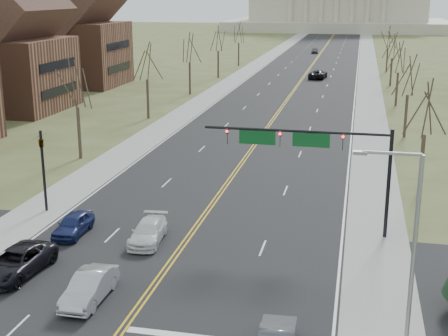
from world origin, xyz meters
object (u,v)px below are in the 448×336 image
at_px(car_sb_outer_lead, 16,262).
at_px(car_far_nb, 318,74).
at_px(signal_left, 43,162).
at_px(car_sb_inner_second, 148,232).
at_px(car_sb_outer_second, 73,224).
at_px(car_far_sb, 315,51).
at_px(street_light, 409,240).
at_px(car_sb_inner_lead, 90,287).
at_px(signal_mast, 310,147).

xyz_separation_m(car_sb_outer_lead, car_far_nb, (10.79, 87.40, 0.08)).
distance_m(signal_left, car_sb_inner_second, 10.48).
bearing_deg(car_sb_inner_second, car_far_nb, 81.53).
xyz_separation_m(signal_left, car_sb_outer_second, (3.98, -3.88, -3.01)).
distance_m(car_sb_inner_second, car_far_sb, 130.80).
height_order(signal_left, car_far_nb, signal_left).
xyz_separation_m(street_light, car_sb_outer_lead, (-20.73, 3.32, -4.46)).
bearing_deg(car_sb_outer_second, car_sb_inner_lead, -60.64).
height_order(car_sb_inner_second, car_far_nb, car_far_nb).
xyz_separation_m(car_sb_inner_lead, car_sb_inner_second, (0.37, 8.15, -0.07)).
distance_m(street_light, car_far_nb, 91.37).
height_order(car_sb_inner_lead, car_sb_inner_second, car_sb_inner_lead).
relative_size(signal_left, street_light, 0.66).
xyz_separation_m(signal_mast, car_sb_inner_lead, (-10.13, -12.17, -5.00)).
xyz_separation_m(signal_mast, car_far_nb, (-4.64, 77.22, -4.91)).
height_order(street_light, car_far_sb, street_light).
bearing_deg(car_sb_inner_lead, car_sb_outer_second, 119.96).
bearing_deg(car_sb_inner_lead, signal_mast, 49.93).
relative_size(street_light, car_sb_inner_second, 1.96).
distance_m(signal_left, car_far_sb, 127.20).
bearing_deg(car_far_sb, car_sb_inner_second, -93.77).
xyz_separation_m(street_light, car_sb_outer_second, (-20.26, 9.62, -4.52)).
height_order(car_sb_outer_lead, car_sb_inner_second, car_sb_outer_lead).
xyz_separation_m(street_light, car_far_nb, (-9.94, 90.72, -4.38)).
relative_size(street_light, car_far_nb, 1.51).
bearing_deg(car_sb_outer_lead, street_light, -4.25).
distance_m(signal_left, car_sb_outer_lead, 11.16).
bearing_deg(signal_left, street_light, -29.12).
relative_size(signal_mast, car_sb_outer_lead, 2.23).
distance_m(signal_mast, signal_left, 19.06).
relative_size(car_sb_outer_second, car_far_sb, 1.00).
xyz_separation_m(street_light, car_far_sb, (-14.24, 140.27, -4.52)).
xyz_separation_m(car_sb_inner_second, car_far_sb, (0.81, 130.80, 0.03)).
relative_size(car_sb_inner_second, car_sb_outer_second, 1.13).
relative_size(signal_left, car_far_sb, 1.47).
distance_m(car_sb_outer_lead, car_far_nb, 88.06).
height_order(car_sb_outer_lead, car_far_nb, car_far_nb).
height_order(signal_mast, car_sb_inner_lead, signal_mast).
bearing_deg(street_light, car_far_nb, 96.25).
relative_size(car_sb_outer_lead, car_sb_inner_second, 1.18).
bearing_deg(car_far_sb, car_far_nb, -88.46).
relative_size(signal_left, car_sb_outer_lead, 1.10).
bearing_deg(car_sb_outer_second, car_sb_outer_lead, -95.15).
height_order(signal_mast, car_far_nb, signal_mast).
distance_m(street_light, car_sb_outer_second, 22.88).
bearing_deg(car_sb_inner_second, signal_left, 151.48).
distance_m(car_sb_inner_lead, car_far_nb, 89.56).
distance_m(street_light, car_far_sb, 141.07).
relative_size(car_sb_outer_lead, car_far_nb, 0.91).
bearing_deg(car_far_sb, car_sb_inner_lead, -93.91).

